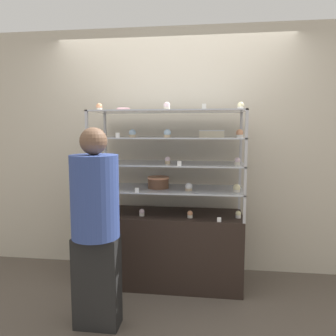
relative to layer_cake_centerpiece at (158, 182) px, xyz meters
name	(u,v)px	position (x,y,z in m)	size (l,w,h in m)	color
ground_plane	(168,282)	(0.10, 0.00, -1.02)	(20.00, 20.00, 0.00)	brown
back_wall	(173,151)	(0.10, 0.42, 0.28)	(8.00, 0.05, 2.60)	beige
display_base	(168,248)	(0.10, 0.00, -0.66)	(1.44, 0.54, 0.71)	black
display_riser_lower	(168,190)	(0.10, 0.00, -0.07)	(1.44, 0.54, 0.25)	#B7B7BC
display_riser_middle	(168,164)	(0.10, 0.00, 0.18)	(1.44, 0.54, 0.25)	#B7B7BC
display_riser_upper	(168,138)	(0.10, 0.00, 0.43)	(1.44, 0.54, 0.25)	#B7B7BC
display_riser_top	(168,112)	(0.10, 0.00, 0.68)	(1.44, 0.54, 0.25)	#B7B7BC
layer_cake_centerpiece	(158,182)	(0.00, 0.00, 0.00)	(0.21, 0.21, 0.11)	brown
sheet_cake_frosted	(212,134)	(0.51, 0.03, 0.48)	(0.23, 0.17, 0.07)	beige
cupcake_0	(101,209)	(-0.57, -0.05, -0.27)	(0.05, 0.05, 0.07)	beige
cupcake_1	(142,212)	(-0.14, -0.13, -0.27)	(0.05, 0.05, 0.07)	beige
cupcake_2	(190,214)	(0.32, -0.14, -0.27)	(0.05, 0.05, 0.07)	beige
cupcake_3	(238,214)	(0.77, -0.08, -0.27)	(0.05, 0.05, 0.07)	white
price_tag_0	(219,220)	(0.59, -0.25, -0.28)	(0.04, 0.00, 0.04)	white
cupcake_4	(98,185)	(-0.57, -0.12, -0.02)	(0.07, 0.07, 0.07)	white
cupcake_5	(189,187)	(0.30, -0.10, -0.02)	(0.07, 0.07, 0.07)	#CCB28C
cupcake_6	(237,188)	(0.75, -0.10, -0.02)	(0.07, 0.07, 0.07)	beige
price_tag_1	(137,190)	(-0.16, -0.25, -0.03)	(0.04, 0.00, 0.04)	white
cupcake_7	(97,160)	(-0.57, -0.13, 0.23)	(0.05, 0.05, 0.07)	white
cupcake_8	(168,160)	(0.11, -0.10, 0.23)	(0.05, 0.05, 0.07)	#CCB28C
cupcake_9	(238,161)	(0.75, -0.11, 0.23)	(0.05, 0.05, 0.07)	beige
price_tag_2	(179,163)	(0.23, -0.25, 0.21)	(0.04, 0.00, 0.04)	white
cupcake_10	(100,133)	(-0.55, -0.08, 0.48)	(0.07, 0.07, 0.08)	#CCB28C
cupcake_11	(132,133)	(-0.23, -0.09, 0.48)	(0.07, 0.07, 0.08)	#CCB28C
cupcake_12	(167,134)	(0.11, -0.14, 0.48)	(0.07, 0.07, 0.08)	#CCB28C
cupcake_13	(240,134)	(0.77, -0.04, 0.48)	(0.07, 0.07, 0.08)	white
price_tag_3	(118,135)	(-0.33, -0.25, 0.46)	(0.04, 0.00, 0.04)	white
cupcake_14	(99,107)	(-0.55, -0.08, 0.73)	(0.06, 0.06, 0.07)	beige
cupcake_15	(167,106)	(0.10, -0.14, 0.73)	(0.06, 0.06, 0.07)	beige
cupcake_16	(241,106)	(0.77, -0.05, 0.73)	(0.06, 0.06, 0.07)	white
price_tag_4	(204,106)	(0.44, -0.25, 0.71)	(0.04, 0.00, 0.04)	white
donut_glazed	(123,109)	(-0.34, 0.01, 0.71)	(0.14, 0.14, 0.03)	#EFB2BC
customer_figure	(96,223)	(-0.35, -0.81, -0.19)	(0.36, 0.36, 1.55)	black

